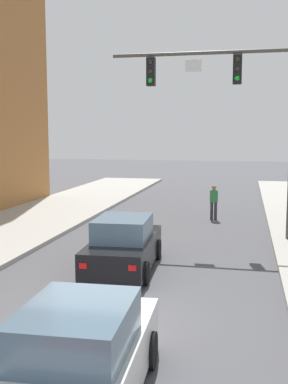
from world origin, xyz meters
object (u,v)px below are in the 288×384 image
(car_following_white, at_px, (80,361))
(traffic_signal_mast, at_px, (239,97))
(car_lead_black, at_px, (124,246))
(pedestrian_crossing_road, at_px, (214,201))

(car_following_white, bearing_deg, traffic_signal_mast, 80.29)
(traffic_signal_mast, height_order, car_lead_black, traffic_signal_mast)
(traffic_signal_mast, distance_m, pedestrian_crossing_road, 6.07)
(traffic_signal_mast, distance_m, car_lead_black, 7.29)
(car_following_white, distance_m, pedestrian_crossing_road, 15.64)
(car_following_white, bearing_deg, car_lead_black, 99.49)
(car_lead_black, relative_size, pedestrian_crossing_road, 2.64)
(traffic_signal_mast, relative_size, car_lead_black, 1.74)
(traffic_signal_mast, xyz_separation_m, pedestrian_crossing_road, (-1.10, 4.00, -4.44))
(car_following_white, bearing_deg, pedestrian_crossing_road, 86.76)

